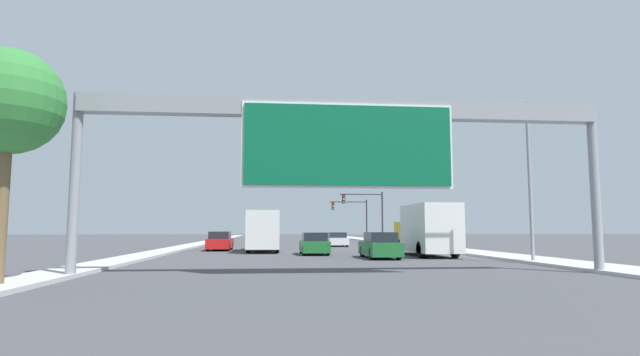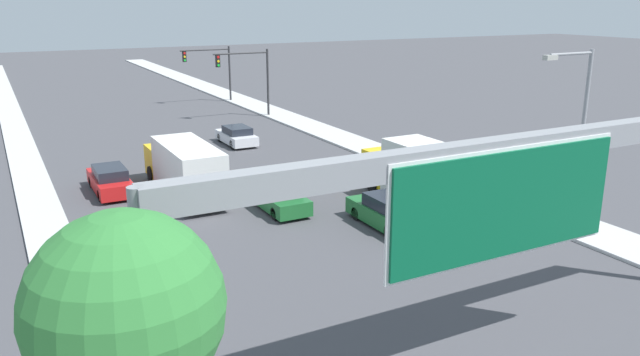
{
  "view_description": "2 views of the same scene",
  "coord_description": "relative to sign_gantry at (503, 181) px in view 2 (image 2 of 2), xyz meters",
  "views": [
    {
      "loc": [
        -2.84,
        -0.65,
        1.75
      ],
      "look_at": [
        0.0,
        29.09,
        4.78
      ],
      "focal_mm": 28.0,
      "sensor_mm": 36.0,
      "label": 1
    },
    {
      "loc": [
        -12.32,
        5.6,
        10.32
      ],
      "look_at": [
        0.97,
        30.52,
        2.24
      ],
      "focal_mm": 35.0,
      "sensor_mm": 36.0,
      "label": 2
    }
  ],
  "objects": [
    {
      "name": "sidewalk_right",
      "position": [
        11.25,
        42.12,
        -5.39
      ],
      "size": [
        3.0,
        120.0,
        0.15
      ],
      "color": "#BDBDBD",
      "rests_on": "ground"
    },
    {
      "name": "median_strip_left",
      "position": [
        -10.75,
        42.12,
        -5.39
      ],
      "size": [
        2.0,
        120.0,
        0.15
      ],
      "color": "#BDBDBD",
      "rests_on": "ground"
    },
    {
      "name": "sign_gantry",
      "position": [
        0.0,
        0.0,
        0.0
      ],
      "size": [
        20.26,
        0.73,
        6.68
      ],
      "color": "gray",
      "rests_on": "ground"
    },
    {
      "name": "car_near_right",
      "position": [
        -7.0,
        22.43,
        -4.75
      ],
      "size": [
        1.78,
        4.79,
        1.51
      ],
      "color": "red",
      "rests_on": "ground"
    },
    {
      "name": "car_near_center",
      "position": [
        3.5,
        10.68,
        -4.74
      ],
      "size": [
        1.76,
        4.6,
        1.53
      ],
      "color": "#1E662D",
      "rests_on": "ground"
    },
    {
      "name": "car_near_left",
      "position": [
        3.5,
        30.51,
        -4.81
      ],
      "size": [
        1.86,
        4.3,
        1.36
      ],
      "color": "silver",
      "rests_on": "ground"
    },
    {
      "name": "car_mid_left",
      "position": [
        0.0,
        15.32,
        -4.77
      ],
      "size": [
        1.77,
        4.4,
        1.48
      ],
      "color": "#1E662D",
      "rests_on": "ground"
    },
    {
      "name": "truck_box_primary",
      "position": [
        7.0,
        12.75,
        -3.81
      ],
      "size": [
        2.36,
        7.68,
        3.25
      ],
      "color": "yellow",
      "rests_on": "ground"
    },
    {
      "name": "truck_box_secondary",
      "position": [
        -3.5,
        19.89,
        -3.92
      ],
      "size": [
        2.32,
        8.76,
        3.02
      ],
      "color": "yellow",
      "rests_on": "ground"
    },
    {
      "name": "traffic_light_near_intersection",
      "position": [
        8.57,
        40.12,
        -1.28
      ],
      "size": [
        5.17,
        0.32,
        6.11
      ],
      "color": "#2D2D30",
      "rests_on": "ground"
    },
    {
      "name": "traffic_light_mid_block",
      "position": [
        8.49,
        50.12,
        -1.51
      ],
      "size": [
        5.24,
        0.32,
        5.73
      ],
      "color": "#2D2D30",
      "rests_on": "ground"
    },
    {
      "name": "palm_tree_foreground",
      "position": [
        -10.84,
        -2.91,
        0.07
      ],
      "size": [
        3.22,
        3.22,
        7.21
      ],
      "color": "brown",
      "rests_on": "ground"
    },
    {
      "name": "street_lamp_right",
      "position": [
        9.98,
        5.87,
        -0.49
      ],
      "size": [
        2.83,
        0.28,
        8.33
      ],
      "color": "gray",
      "rests_on": "ground"
    }
  ]
}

